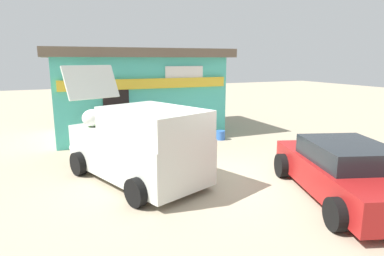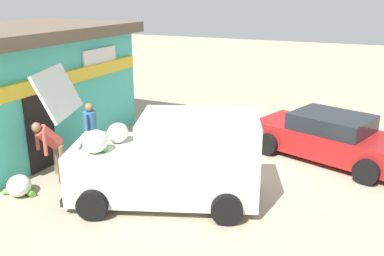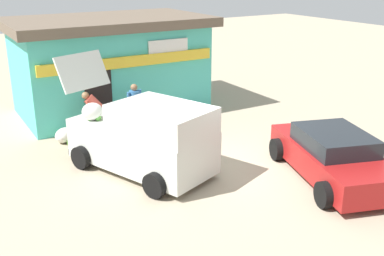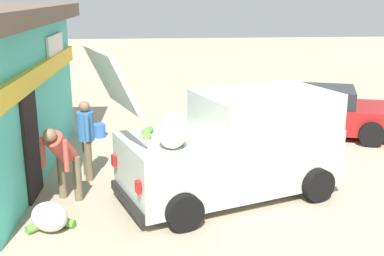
% 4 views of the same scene
% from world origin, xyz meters
% --- Properties ---
extents(ground_plane, '(60.00, 60.00, 0.00)m').
position_xyz_m(ground_plane, '(0.00, 0.00, 0.00)').
color(ground_plane, tan).
extents(storefront_bar, '(7.11, 4.44, 3.43)m').
position_xyz_m(storefront_bar, '(-0.48, 6.48, 1.75)').
color(storefront_bar, '#4CC6B7').
rests_on(storefront_bar, ground_plane).
extents(delivery_van, '(3.11, 4.68, 2.86)m').
position_xyz_m(delivery_van, '(-1.89, 0.89, 0.95)').
color(delivery_van, silver).
rests_on(delivery_van, ground_plane).
extents(parked_sedan, '(3.08, 4.39, 1.25)m').
position_xyz_m(parked_sedan, '(1.99, -1.98, 0.59)').
color(parked_sedan, maroon).
rests_on(parked_sedan, ground_plane).
extents(vendor_standing, '(0.56, 0.41, 1.62)m').
position_xyz_m(vendor_standing, '(-0.82, 3.77, 0.94)').
color(vendor_standing, '#726047').
rests_on(vendor_standing, ground_plane).
extents(customer_bending, '(0.73, 0.66, 1.48)m').
position_xyz_m(customer_bending, '(-2.03, 4.04, 0.89)').
color(customer_bending, '#726047').
rests_on(customer_bending, ground_plane).
extents(unloaded_banana_pile, '(0.87, 0.84, 0.45)m').
position_xyz_m(unloaded_banana_pile, '(-3.05, 4.12, 0.21)').
color(unloaded_banana_pile, silver).
rests_on(unloaded_banana_pile, ground_plane).
extents(paint_bucket, '(0.34, 0.34, 0.35)m').
position_xyz_m(paint_bucket, '(2.08, 3.83, 0.18)').
color(paint_bucket, blue).
rests_on(paint_bucket, ground_plane).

